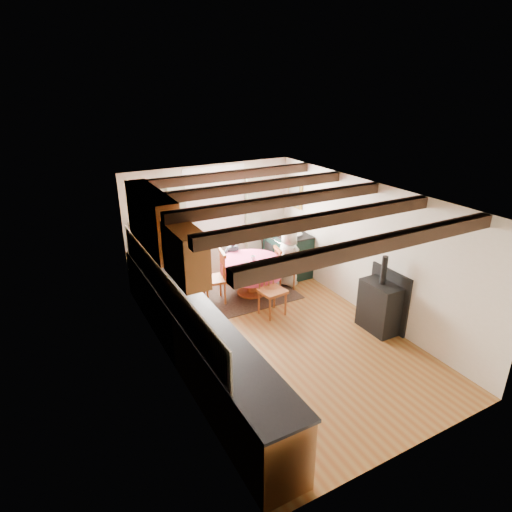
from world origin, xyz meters
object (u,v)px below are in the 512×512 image
dining_table (251,277)px  aga_range (288,253)px  chair_left (214,277)px  cast_iron_stove (381,294)px  cup (253,258)px  chair_right (285,268)px  child_far (232,260)px  child_right (288,257)px  chair_near (272,289)px

dining_table → aga_range: aga_range is taller
chair_left → cast_iron_stove: 3.03m
chair_left → cast_iron_stove: bearing=52.9°
chair_left → dining_table: bearing=95.8°
cup → chair_right: bearing=-6.8°
child_far → child_right: bearing=156.2°
cast_iron_stove → chair_near: bearing=135.5°
chair_left → aga_range: 1.99m
aga_range → chair_right: bearing=-126.9°
child_far → cup: size_ratio=11.05×
chair_near → chair_left: (-0.73, 0.93, 0.01)m
chair_right → cup: chair_right is taller
chair_near → aga_range: 1.84m
aga_range → child_right: 0.58m
dining_table → aga_range: 1.28m
dining_table → chair_near: chair_near is taller
chair_near → chair_left: 1.19m
cast_iron_stove → child_right: size_ratio=1.10×
child_right → cup: bearing=75.0°
chair_right → cup: (-0.68, 0.08, 0.32)m
child_right → cup: size_ratio=13.12×
chair_right → chair_near: bearing=147.1°
chair_left → chair_right: (1.49, -0.15, -0.06)m
dining_table → child_right: size_ratio=0.98×
dining_table → cast_iron_stove: (1.27, -2.17, 0.31)m
cup → chair_left: bearing=175.4°
aga_range → child_far: (-1.27, 0.13, 0.03)m
chair_near → cast_iron_stove: bearing=-51.4°
chair_right → child_right: (0.16, 0.12, 0.16)m
aga_range → child_far: 1.27m
dining_table → cast_iron_stove: cast_iron_stove is taller
child_right → cup: child_right is taller
chair_left → aga_range: chair_left is taller
chair_left → child_right: size_ratio=0.84×
chair_near → chair_left: chair_left is taller
chair_near → chair_right: 1.09m
cast_iron_stove → chair_left: bearing=132.5°
chair_right → cast_iron_stove: 2.17m
chair_right → dining_table: bearing=94.1°
chair_left → child_right: bearing=99.2°
chair_right → cast_iron_stove: bearing=-153.9°
chair_right → child_right: size_ratio=0.74×
cup → child_far: bearing=101.8°
cast_iron_stove → chair_right: bearing=105.1°
chair_right → child_far: 1.10m
chair_right → aga_range: size_ratio=0.86×
chair_left → child_far: child_far is taller
child_right → chair_right: bearing=109.2°
dining_table → chair_near: bearing=-92.8°
dining_table → chair_right: bearing=-6.9°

